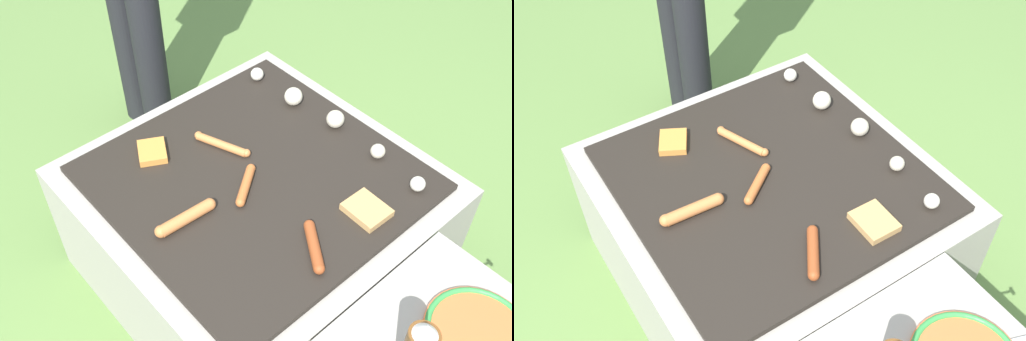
% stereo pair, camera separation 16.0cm
% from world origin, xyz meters
% --- Properties ---
extents(ground_plane, '(14.00, 14.00, 0.00)m').
position_xyz_m(ground_plane, '(0.00, 0.00, 0.00)').
color(ground_plane, '#608442').
extents(grill, '(0.87, 0.87, 0.44)m').
position_xyz_m(grill, '(0.00, 0.00, 0.22)').
color(grill, '#9E998E').
rests_on(grill, ground_plane).
extents(sausage_front_left, '(0.10, 0.13, 0.02)m').
position_xyz_m(sausage_front_left, '(0.02, -0.05, 0.45)').
color(sausage_front_left, '#B7602D').
rests_on(sausage_front_left, grill).
extents(sausage_mid_right, '(0.04, 0.18, 0.03)m').
position_xyz_m(sausage_mid_right, '(0.01, -0.24, 0.46)').
color(sausage_mid_right, '#C6753D').
rests_on(sausage_mid_right, grill).
extents(sausage_back_center, '(0.17, 0.08, 0.02)m').
position_xyz_m(sausage_back_center, '(-0.15, 0.00, 0.45)').
color(sausage_back_center, '#C6753D').
rests_on(sausage_back_center, grill).
extents(sausage_front_center, '(0.13, 0.10, 0.03)m').
position_xyz_m(sausage_front_center, '(0.28, -0.06, 0.45)').
color(sausage_front_center, '#93421E').
rests_on(sausage_front_center, grill).
extents(bread_slice_center, '(0.11, 0.09, 0.02)m').
position_xyz_m(bread_slice_center, '(0.28, 0.12, 0.45)').
color(bread_slice_center, tan).
rests_on(bread_slice_center, grill).
extents(bread_slice_left, '(0.12, 0.11, 0.02)m').
position_xyz_m(bread_slice_left, '(-0.25, -0.16, 0.45)').
color(bread_slice_left, '#D18438').
rests_on(bread_slice_left, grill).
extents(mushroom_row, '(0.68, 0.07, 0.06)m').
position_xyz_m(mushroom_row, '(-0.03, 0.29, 0.46)').
color(mushroom_row, silver).
rests_on(mushroom_row, grill).
extents(fork_utensil, '(0.08, 0.21, 0.01)m').
position_xyz_m(fork_utensil, '(0.69, 0.16, 0.44)').
color(fork_utensil, silver).
rests_on(fork_utensil, side_ledge).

